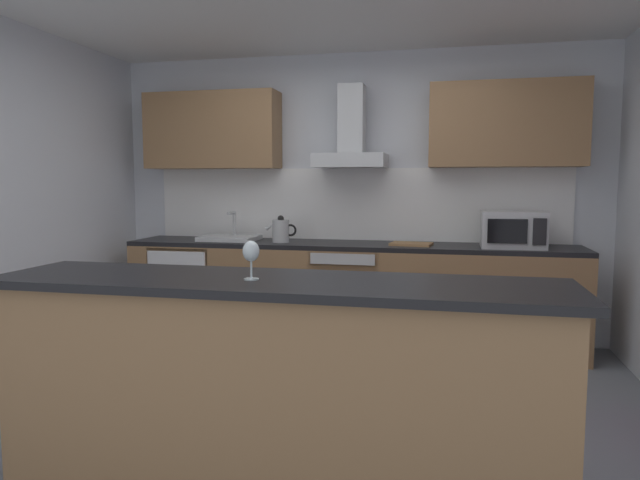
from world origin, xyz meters
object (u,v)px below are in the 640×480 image
object	(u,v)px
oven	(348,293)
microwave	(513,229)
kettle	(281,230)
chopping_board	(411,244)
sink	(230,237)
wine_glass	(251,253)
refrigerator	(191,290)
range_hood	(351,142)

from	to	relation	value
oven	microwave	world-z (taller)	microwave
kettle	chopping_board	size ratio (longest dim) A/B	0.85
sink	wine_glass	size ratio (longest dim) A/B	2.81
oven	wine_glass	size ratio (longest dim) A/B	4.50
sink	kettle	distance (m)	0.51
kettle	chopping_board	world-z (taller)	kettle
kettle	microwave	bearing A→B (deg)	0.17
refrigerator	wine_glass	xyz separation A→B (m)	(1.48, -2.47, 0.69)
refrigerator	microwave	xyz separation A→B (m)	(2.86, -0.03, 0.62)
range_hood	kettle	bearing A→B (deg)	-164.82
sink	oven	bearing A→B (deg)	-0.57
oven	range_hood	distance (m)	1.33
microwave	chopping_board	xyz separation A→B (m)	(-0.82, 0.00, -0.14)
range_hood	chopping_board	world-z (taller)	range_hood
refrigerator	kettle	distance (m)	1.07
microwave	oven	bearing A→B (deg)	178.83
refrigerator	oven	bearing A→B (deg)	0.10
refrigerator	wine_glass	distance (m)	2.96
oven	chopping_board	size ratio (longest dim) A/B	2.35
oven	wine_glass	xyz separation A→B (m)	(-0.02, -2.47, 0.66)
oven	refrigerator	size ratio (longest dim) A/B	0.94
range_hood	wine_glass	world-z (taller)	range_hood
refrigerator	wine_glass	size ratio (longest dim) A/B	4.78
refrigerator	microwave	size ratio (longest dim) A/B	1.70
oven	range_hood	world-z (taller)	range_hood
oven	sink	distance (m)	1.20
oven	sink	size ratio (longest dim) A/B	1.60
wine_glass	chopping_board	bearing A→B (deg)	77.11
chopping_board	kettle	bearing A→B (deg)	-179.50
wine_glass	refrigerator	bearing A→B (deg)	120.90
microwave	range_hood	xyz separation A→B (m)	(-1.36, 0.16, 0.74)
microwave	sink	bearing A→B (deg)	179.10
microwave	refrigerator	bearing A→B (deg)	179.50
range_hood	wine_glass	distance (m)	2.69
range_hood	sink	bearing A→B (deg)	-173.87
sink	wine_glass	bearing A→B (deg)	-66.35
range_hood	wine_glass	size ratio (longest dim) A/B	4.05
range_hood	refrigerator	bearing A→B (deg)	-174.94
sink	range_hood	size ratio (longest dim) A/B	0.69
chopping_board	sink	bearing A→B (deg)	178.79
microwave	range_hood	world-z (taller)	range_hood
refrigerator	range_hood	world-z (taller)	range_hood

